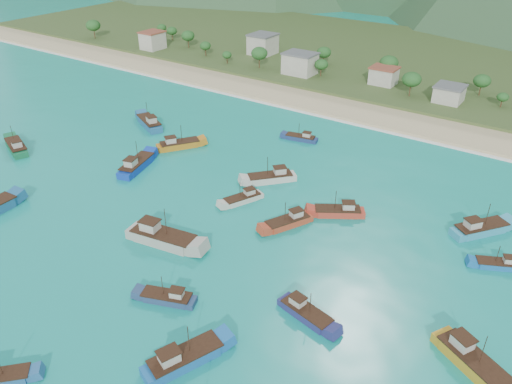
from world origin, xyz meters
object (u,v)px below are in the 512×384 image
Objects in this scene: boat_8 at (163,238)px; boat_25 at (179,145)px; boat_17 at (306,314)px; boat_22 at (149,123)px; boat_15 at (499,265)px; boat_5 at (243,199)px; boat_19 at (271,178)px; boat_7 at (137,165)px; boat_10 at (338,212)px; boat_14 at (480,229)px; boat_12 at (472,362)px; boat_26 at (168,298)px; boat_23 at (301,138)px; boat_13 at (184,359)px; boat_16 at (288,222)px; boat_2 at (16,147)px.

boat_8 reaches higher than boat_25.
boat_22 is (-72.34, 39.92, 0.29)m from boat_17.
boat_15 is at bearing -71.01° from boat_22.
boat_5 is 10.65m from boat_19.
boat_7 is at bearing -56.91° from boat_25.
boat_10 is 26.40m from boat_14.
boat_5 is 49.04m from boat_15.
boat_14 is (-6.82, 33.31, -0.04)m from boat_12.
boat_8 is 59.10m from boat_14.
boat_14 is (24.66, 9.42, 0.14)m from boat_10.
boat_26 is (36.65, -43.13, -0.23)m from boat_25.
boat_17 is at bearing -50.18° from boat_12.
boat_19 is at bearing -177.62° from boat_23.
boat_10 is 19.12m from boat_19.
boat_13 is at bearing 39.95° from boat_8.
boat_22 is (-88.40, 2.24, 0.08)m from boat_14.
boat_14 is 1.10× the size of boat_16.
boat_22 is 17.37m from boat_25.
boat_5 is (61.30, 11.99, -0.29)m from boat_2.
boat_14 is (25.20, 54.55, 0.00)m from boat_13.
boat_12 is (53.68, 2.69, -0.20)m from boat_8.
boat_7 is 0.88× the size of boat_8.
boat_15 is (77.58, 9.11, -0.41)m from boat_7.
boat_2 is 1.07× the size of boat_14.
boat_8 is 15.77m from boat_26.
boat_10 reaches higher than boat_5.
boat_5 is 31.96m from boat_26.
boat_8 is 58.73m from boat_15.
boat_10 is 0.85× the size of boat_12.
boat_10 is at bearing -5.77° from boat_7.
boat_17 is 1.10× the size of boat_23.
boat_10 is 1.00× the size of boat_16.
boat_13 reaches higher than boat_25.
boat_10 is at bearing -149.58° from boat_23.
boat_10 is 0.93× the size of boat_25.
boat_16 is 0.93× the size of boat_25.
boat_25 is (-78.90, 29.59, -0.09)m from boat_12.
boat_25 is (-28.74, 12.17, 0.23)m from boat_5.
boat_7 is 31.29m from boat_8.
boat_2 is 1.18× the size of boat_10.
boat_8 is (57.78, -8.12, 0.23)m from boat_2.
boat_7 is at bearing 71.07° from boat_15.
boat_25 is (-77.26, 5.09, 0.31)m from boat_15.
boat_15 is at bearing -148.22° from boat_5.
boat_22 is at bearing 6.23° from boat_16.
boat_23 is (-48.92, 17.84, -0.30)m from boat_14.
boat_2 is 1.15× the size of boat_19.
boat_16 is 60.93m from boat_22.
boat_2 is 33.75m from boat_7.
boat_13 is 1.09× the size of boat_25.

